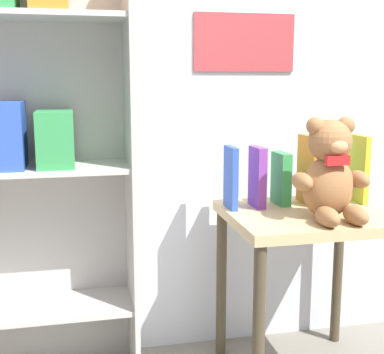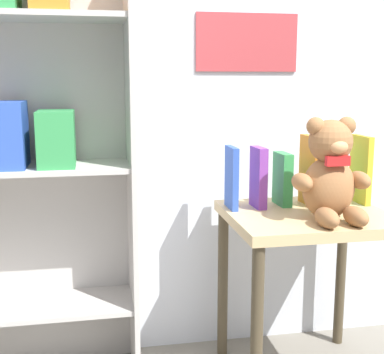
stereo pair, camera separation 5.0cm
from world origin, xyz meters
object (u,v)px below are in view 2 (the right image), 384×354
book_standing_teal (336,172)px  book_standing_yellow (361,169)px  display_table (307,241)px  book_standing_orange (310,171)px  teddy_bear (331,174)px  book_standing_blue (232,178)px  bookshelf_side (33,136)px  book_standing_purple (258,177)px  book_standing_green (283,179)px

book_standing_teal → book_standing_yellow: 0.10m
display_table → book_standing_teal: book_standing_teal is taller
book_standing_teal → book_standing_orange: bearing=176.5°
book_standing_yellow → book_standing_orange: bearing=177.8°
teddy_bear → book_standing_blue: (-0.28, 0.21, -0.04)m
bookshelf_side → book_standing_blue: bookshelf_side is taller
display_table → book_standing_purple: (-0.15, 0.11, 0.21)m
book_standing_purple → book_standing_teal: book_standing_teal is taller
bookshelf_side → book_standing_green: bookshelf_side is taller
teddy_bear → book_standing_blue: bearing=142.6°
book_standing_purple → book_standing_orange: 0.20m
book_standing_yellow → book_standing_purple: bearing=178.9°
bookshelf_side → teddy_bear: (0.96, -0.30, -0.11)m
display_table → book_standing_blue: (-0.25, 0.11, 0.22)m
bookshelf_side → teddy_bear: 1.01m
book_standing_yellow → book_standing_blue: bearing=178.7°
bookshelf_side → book_standing_yellow: 1.19m
book_standing_blue → book_standing_yellow: (0.50, -0.00, 0.01)m
book_standing_purple → book_standing_yellow: size_ratio=0.87×
teddy_bear → book_standing_purple: bearing=130.2°
book_standing_orange → book_standing_green: bearing=168.7°
bookshelf_side → book_standing_yellow: (1.18, -0.09, -0.14)m
book_standing_purple → book_standing_green: book_standing_purple is taller
display_table → book_standing_green: bearing=111.6°
book_standing_purple → book_standing_teal: 0.30m
book_standing_blue → book_standing_orange: bearing=0.3°
book_standing_green → book_standing_yellow: (0.30, -0.02, 0.03)m
teddy_bear → book_standing_orange: (0.02, 0.21, -0.03)m
book_standing_purple → book_standing_green: 0.10m
book_standing_orange → book_standing_blue: bearing=178.3°
book_standing_teal → book_standing_green: bearing=173.3°
book_standing_green → book_standing_yellow: size_ratio=0.76×
bookshelf_side → book_standing_blue: 0.71m
display_table → book_standing_blue: size_ratio=2.80×
book_standing_blue → book_standing_purple: book_standing_blue is taller
book_standing_blue → book_standing_yellow: book_standing_yellow is taller
book_standing_yellow → book_standing_teal: bearing=179.7°
teddy_bear → book_standing_orange: 0.22m
book_standing_green → bookshelf_side: bearing=174.0°
book_standing_blue → book_standing_teal: book_standing_teal is taller
display_table → book_standing_orange: (0.05, 0.11, 0.23)m
book_standing_purple → teddy_bear: bearing=-52.1°
bookshelf_side → book_standing_teal: bookshelf_side is taller
display_table → book_standing_orange: size_ratio=2.45×
book_standing_purple → book_standing_orange: size_ratio=0.86×
display_table → book_standing_orange: bearing=65.5°
display_table → book_standing_purple: size_ratio=2.85×
book_standing_blue → teddy_bear: bearing=-37.5°
book_standing_teal → book_standing_yellow: size_ratio=0.94×
book_standing_orange → display_table: bearing=-116.5°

